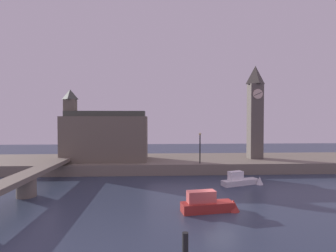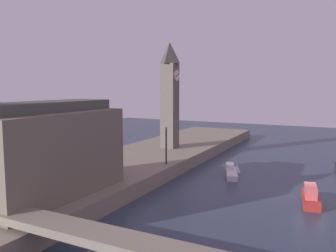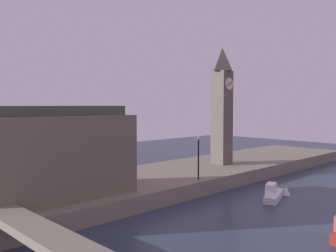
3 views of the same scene
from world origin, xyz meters
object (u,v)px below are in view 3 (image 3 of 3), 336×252
at_px(parliament_hall, 51,153).
at_px(streetlamp, 198,153).
at_px(clock_tower, 222,104).
at_px(boat_ferry_white, 276,193).

relative_size(parliament_hall, streetlamp, 2.86).
xyz_separation_m(clock_tower, parliament_hall, (-23.40, -0.76, -3.90)).
distance_m(clock_tower, parliament_hall, 23.74).
bearing_deg(clock_tower, streetlamp, -155.44).
bearing_deg(clock_tower, parliament_hall, -178.14).
xyz_separation_m(clock_tower, boat_ferry_white, (-5.45, -10.68, -8.54)).
xyz_separation_m(clock_tower, streetlamp, (-9.49, -4.34, -4.89)).
bearing_deg(streetlamp, parliament_hall, 165.57).
bearing_deg(parliament_hall, clock_tower, 1.86).
bearing_deg(clock_tower, boat_ferry_white, -117.05).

